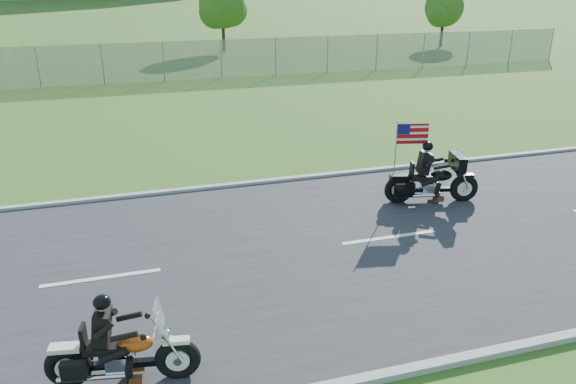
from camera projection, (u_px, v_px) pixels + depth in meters
name	position (u px, v px, depth m)	size (l,w,h in m)	color
ground	(207.00, 265.00, 11.16)	(420.00, 420.00, 0.00)	#36561B
road	(207.00, 264.00, 11.16)	(120.00, 8.00, 0.04)	#28282B
curb_north	(182.00, 191.00, 14.74)	(120.00, 0.18, 0.12)	#9E9B93
fence	(38.00, 67.00, 27.23)	(60.00, 0.03, 2.00)	gray
tree_fence_near	(223.00, 7.00, 38.37)	(3.52, 3.28, 4.75)	#382316
tree_fence_far	(444.00, 9.00, 40.98)	(3.08, 2.87, 4.20)	#382316
motorcycle_lead	(120.00, 356.00, 7.83)	(2.16, 0.77, 1.46)	black
motorcycle_follow	(432.00, 182.00, 13.92)	(2.36, 1.01, 1.99)	black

